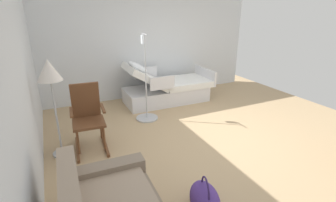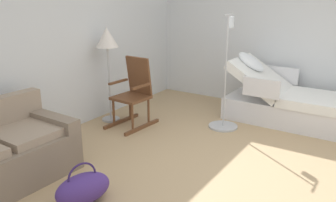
{
  "view_description": "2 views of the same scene",
  "coord_description": "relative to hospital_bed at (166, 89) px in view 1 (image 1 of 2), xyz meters",
  "views": [
    {
      "loc": [
        -3.26,
        2.3,
        2.14
      ],
      "look_at": [
        -0.03,
        0.78,
        0.82
      ],
      "focal_mm": 27.2,
      "sensor_mm": 36.0,
      "label": 1
    },
    {
      "loc": [
        -3.53,
        -1.38,
        1.99
      ],
      "look_at": [
        -0.28,
        0.71,
        0.8
      ],
      "focal_mm": 38.12,
      "sensor_mm": 36.0,
      "label": 2
    }
  ],
  "objects": [
    {
      "name": "ground_plane",
      "position": [
        -1.98,
        0.12,
        -0.31
      ],
      "size": [
        6.55,
        6.55,
        0.0
      ],
      "primitive_type": "plane",
      "color": "tan"
    },
    {
      "name": "hospital_bed",
      "position": [
        0.0,
        0.0,
        0.0
      ],
      "size": [
        1.05,
        2.07,
        1.09
      ],
      "color": "silver",
      "rests_on": "ground"
    },
    {
      "name": "iv_pole",
      "position": [
        -0.75,
        0.78,
        -0.06
      ],
      "size": [
        0.44,
        0.44,
        1.69
      ],
      "color": "#B2B5BA",
      "rests_on": "ground"
    },
    {
      "name": "back_wall",
      "position": [
        -1.98,
        2.76,
        1.04
      ],
      "size": [
        5.44,
        0.1,
        2.7
      ],
      "primitive_type": "cube",
      "color": "silver",
      "rests_on": "ground"
    },
    {
      "name": "floor_lamp",
      "position": [
        -1.45,
        2.44,
        0.92
      ],
      "size": [
        0.34,
        0.34,
        1.48
      ],
      "color": "#B2B5BA",
      "rests_on": "ground"
    },
    {
      "name": "rocking_chair",
      "position": [
        -1.39,
        2.0,
        0.2
      ],
      "size": [
        0.79,
        0.53,
        1.05
      ],
      "color": "brown",
      "rests_on": "ground"
    },
    {
      "name": "side_wall",
      "position": [
        0.7,
        0.12,
        1.04
      ],
      "size": [
        0.1,
        5.39,
        2.7
      ],
      "primitive_type": "cube",
      "color": "silver",
      "rests_on": "ground"
    },
    {
      "name": "duffel_bag",
      "position": [
        -3.38,
        1.09,
        -0.15
      ],
      "size": [
        0.63,
        0.47,
        0.43
      ],
      "color": "#472D7A",
      "rests_on": "ground"
    }
  ]
}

